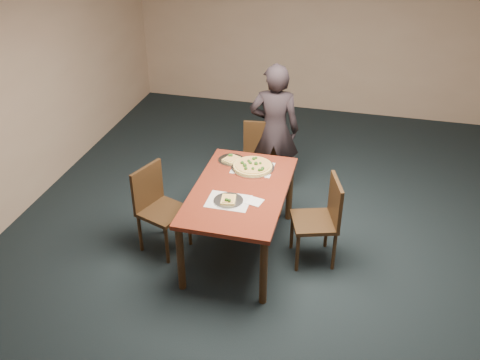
% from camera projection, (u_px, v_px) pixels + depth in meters
% --- Properties ---
extents(ground, '(8.00, 8.00, 0.00)m').
position_uv_depth(ground, '(275.00, 264.00, 5.38)').
color(ground, black).
rests_on(ground, ground).
extents(room_shell, '(8.00, 8.00, 8.00)m').
position_uv_depth(room_shell, '(282.00, 104.00, 4.48)').
color(room_shell, tan).
rests_on(room_shell, ground).
extents(dining_table, '(0.90, 1.50, 0.75)m').
position_uv_depth(dining_table, '(240.00, 197.00, 5.25)').
color(dining_table, '#5C1D12').
rests_on(dining_table, ground).
extents(chair_far, '(0.48, 0.48, 0.91)m').
position_uv_depth(chair_far, '(260.00, 157.00, 6.25)').
color(chair_far, black).
rests_on(chair_far, ground).
extents(chair_left, '(0.54, 0.54, 0.91)m').
position_uv_depth(chair_left, '(157.00, 204.00, 5.39)').
color(chair_left, black).
rests_on(chair_left, ground).
extents(chair_right, '(0.53, 0.53, 0.91)m').
position_uv_depth(chair_right, '(322.00, 216.00, 5.21)').
color(chair_right, black).
rests_on(chair_right, ground).
extents(diner, '(0.63, 0.45, 1.60)m').
position_uv_depth(diner, '(274.00, 130.00, 6.21)').
color(diner, black).
rests_on(diner, ground).
extents(placemat_main, '(0.42, 0.32, 0.00)m').
position_uv_depth(placemat_main, '(253.00, 168.00, 5.55)').
color(placemat_main, white).
rests_on(placemat_main, dining_table).
extents(placemat_near, '(0.40, 0.30, 0.00)m').
position_uv_depth(placemat_near, '(228.00, 201.00, 5.01)').
color(placemat_near, white).
rests_on(placemat_near, dining_table).
extents(pizza_pan, '(0.45, 0.45, 0.07)m').
position_uv_depth(pizza_pan, '(253.00, 166.00, 5.53)').
color(pizza_pan, silver).
rests_on(pizza_pan, dining_table).
extents(slice_plate_near, '(0.28, 0.28, 0.06)m').
position_uv_depth(slice_plate_near, '(228.00, 200.00, 5.00)').
color(slice_plate_near, silver).
rests_on(slice_plate_near, dining_table).
extents(slice_plate_far, '(0.28, 0.28, 0.06)m').
position_uv_depth(slice_plate_far, '(231.00, 159.00, 5.68)').
color(slice_plate_far, silver).
rests_on(slice_plate_far, dining_table).
extents(napkin, '(0.17, 0.17, 0.01)m').
position_uv_depth(napkin, '(255.00, 202.00, 5.00)').
color(napkin, white).
rests_on(napkin, dining_table).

